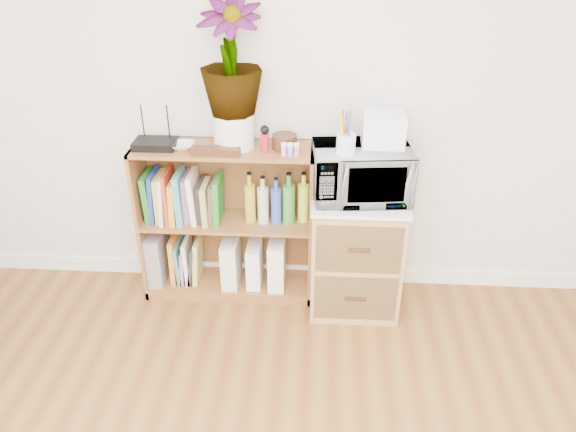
{
  "coord_description": "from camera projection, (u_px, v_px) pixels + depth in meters",
  "views": [
    {
      "loc": [
        0.18,
        -0.7,
        2.13
      ],
      "look_at": [
        0.02,
        1.95,
        0.62
      ],
      "focal_mm": 35.0,
      "sensor_mm": 36.0,
      "label": 1
    }
  ],
  "objects": [
    {
      "name": "potted_plant",
      "position": [
        230.0,
        57.0,
        2.82
      ],
      "size": [
        0.33,
        0.33,
        0.59
      ],
      "primitive_type": "imported",
      "color": "#28662A",
      "rests_on": "plant_pot"
    },
    {
      "name": "cookbooks",
      "position": [
        183.0,
        197.0,
        3.21
      ],
      "size": [
        0.44,
        0.2,
        0.31
      ],
      "color": "#1F7521",
      "rests_on": "bookshelf"
    },
    {
      "name": "bookshelf",
      "position": [
        227.0,
        223.0,
        3.28
      ],
      "size": [
        1.0,
        0.3,
        0.95
      ],
      "primitive_type": "cube",
      "color": "brown",
      "rests_on": "ground"
    },
    {
      "name": "magazine_holder_left",
      "position": [
        231.0,
        261.0,
        3.39
      ],
      "size": [
        0.09,
        0.24,
        0.3
      ],
      "primitive_type": "cube",
      "color": "silver",
      "rests_on": "bookshelf"
    },
    {
      "name": "magazine_holder_right",
      "position": [
        277.0,
        262.0,
        3.38
      ],
      "size": [
        0.1,
        0.24,
        0.3
      ],
      "primitive_type": "cube",
      "color": "white",
      "rests_on": "bookshelf"
    },
    {
      "name": "plant_pot",
      "position": [
        234.0,
        130.0,
        3.01
      ],
      "size": [
        0.22,
        0.22,
        0.19
      ],
      "primitive_type": "cylinder",
      "color": "white",
      "rests_on": "bookshelf"
    },
    {
      "name": "white_bowl",
      "position": [
        182.0,
        146.0,
        3.02
      ],
      "size": [
        0.13,
        0.13,
        0.03
      ],
      "primitive_type": "imported",
      "color": "silver",
      "rests_on": "bookshelf"
    },
    {
      "name": "microwave",
      "position": [
        361.0,
        173.0,
        2.97
      ],
      "size": [
        0.54,
        0.4,
        0.28
      ],
      "primitive_type": "imported",
      "rotation": [
        0.0,
        0.0,
        0.11
      ],
      "color": "silver",
      "rests_on": "wicker_unit"
    },
    {
      "name": "wooden_bowl",
      "position": [
        284.0,
        142.0,
        3.01
      ],
      "size": [
        0.13,
        0.13,
        0.08
      ],
      "primitive_type": "cylinder",
      "color": "#3C1C10",
      "rests_on": "bookshelf"
    },
    {
      "name": "magazine_holder_mid",
      "position": [
        255.0,
        263.0,
        3.39
      ],
      "size": [
        0.08,
        0.21,
        0.26
      ],
      "primitive_type": "cube",
      "color": "white",
      "rests_on": "bookshelf"
    },
    {
      "name": "liquor_bottles",
      "position": [
        277.0,
        199.0,
        3.18
      ],
      "size": [
        0.37,
        0.07,
        0.3
      ],
      "color": "gold",
      "rests_on": "bookshelf"
    },
    {
      "name": "kokeshi_doll",
      "position": [
        265.0,
        143.0,
        2.97
      ],
      "size": [
        0.04,
        0.04,
        0.1
      ],
      "primitive_type": "cylinder",
      "color": "#AA1421",
      "rests_on": "bookshelf"
    },
    {
      "name": "file_box",
      "position": [
        158.0,
        255.0,
        3.42
      ],
      "size": [
        0.1,
        0.26,
        0.32
      ],
      "primitive_type": "cube",
      "color": "gray",
      "rests_on": "bookshelf"
    },
    {
      "name": "wicker_unit",
      "position": [
        355.0,
        252.0,
        3.23
      ],
      "size": [
        0.5,
        0.45,
        0.7
      ],
      "primitive_type": "cube",
      "color": "#9E7542",
      "rests_on": "ground"
    },
    {
      "name": "small_appliance",
      "position": [
        383.0,
        129.0,
        2.9
      ],
      "size": [
        0.22,
        0.18,
        0.17
      ],
      "primitive_type": "cube",
      "color": "white",
      "rests_on": "microwave"
    },
    {
      "name": "pen_cup",
      "position": [
        346.0,
        144.0,
        2.81
      ],
      "size": [
        0.1,
        0.1,
        0.11
      ],
      "primitive_type": "cylinder",
      "color": "white",
      "rests_on": "microwave"
    },
    {
      "name": "router",
      "position": [
        155.0,
        144.0,
        3.03
      ],
      "size": [
        0.23,
        0.15,
        0.04
      ],
      "primitive_type": "cube",
      "color": "black",
      "rests_on": "bookshelf"
    },
    {
      "name": "trinket_box",
      "position": [
        216.0,
        151.0,
        2.95
      ],
      "size": [
        0.26,
        0.06,
        0.04
      ],
      "primitive_type": "cube",
      "color": "#3A1B10",
      "rests_on": "bookshelf"
    },
    {
      "name": "skirting_board",
      "position": [
        288.0,
        271.0,
        3.59
      ],
      "size": [
        4.0,
        0.02,
        0.1
      ],
      "primitive_type": "cube",
      "color": "white",
      "rests_on": "ground"
    },
    {
      "name": "lower_books",
      "position": [
        187.0,
        260.0,
        3.42
      ],
      "size": [
        0.18,
        0.19,
        0.3
      ],
      "color": "orange",
      "rests_on": "bookshelf"
    },
    {
      "name": "paint_jars",
      "position": [
        290.0,
        150.0,
        2.93
      ],
      "size": [
        0.12,
        0.04,
        0.06
      ],
      "primitive_type": "cube",
      "color": "pink",
      "rests_on": "bookshelf"
    }
  ]
}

